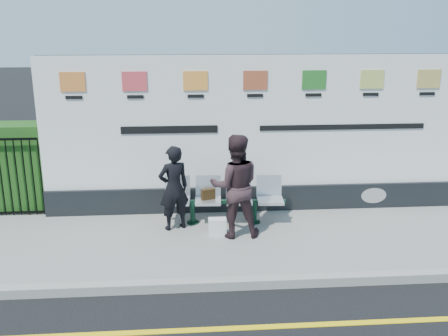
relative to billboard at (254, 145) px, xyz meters
name	(u,v)px	position (x,y,z in m)	size (l,w,h in m)	color
ground	(253,328)	(-0.50, -3.85, -1.42)	(80.00, 80.00, 0.00)	black
pavement	(234,240)	(-0.50, -1.35, -1.36)	(14.00, 3.00, 0.12)	gray
kerb	(244,283)	(-0.50, -2.85, -1.35)	(14.00, 0.18, 0.14)	gray
yellow_line	(253,328)	(-0.50, -3.85, -1.42)	(14.00, 0.10, 0.01)	yellow
billboard	(254,145)	(0.00, 0.00, 0.00)	(8.00, 0.30, 3.00)	black
bench	(224,211)	(-0.63, -0.68, -1.07)	(2.17, 0.57, 0.47)	silver
woman_left	(174,188)	(-1.53, -0.88, -0.53)	(0.56, 0.37, 1.53)	black
woman_right	(235,186)	(-0.48, -1.24, -0.40)	(0.87, 0.68, 1.79)	#322024
handbag_brown	(208,194)	(-0.91, -0.67, -0.74)	(0.25, 0.11, 0.20)	black
carrier_bag_white	(217,227)	(-0.78, -1.25, -1.15)	(0.31, 0.19, 0.31)	silver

